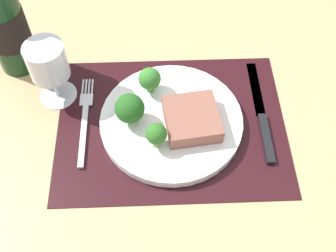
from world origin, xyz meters
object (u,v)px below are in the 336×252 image
(steak, at_px, (192,119))
(wine_glass, at_px, (48,65))
(wine_bottle, at_px, (3,20))
(plate, at_px, (171,121))
(knife, at_px, (262,118))
(fork, at_px, (85,119))

(steak, xyz_separation_m, wine_glass, (-0.24, 0.09, 0.05))
(steak, bearing_deg, wine_bottle, 152.22)
(plate, bearing_deg, knife, 1.85)
(wine_bottle, bearing_deg, fork, -46.65)
(wine_glass, bearing_deg, wine_bottle, 134.41)
(fork, bearing_deg, plate, -4.16)
(wine_glass, bearing_deg, knife, -10.58)
(plate, height_order, steak, steak)
(fork, bearing_deg, steak, -6.84)
(fork, distance_m, knife, 0.32)
(fork, height_order, wine_glass, wine_glass)
(knife, bearing_deg, wine_glass, 166.77)
(steak, relative_size, wine_glass, 0.75)
(knife, xyz_separation_m, wine_bottle, (-0.46, 0.16, 0.10))
(knife, bearing_deg, fork, 175.76)
(steak, height_order, knife, steak)
(steak, xyz_separation_m, knife, (0.13, 0.02, -0.03))
(steak, bearing_deg, wine_glass, 160.34)
(plate, xyz_separation_m, fork, (-0.16, 0.01, -0.01))
(fork, bearing_deg, wine_glass, 132.87)
(plate, relative_size, knife, 1.10)
(steak, height_order, fork, steak)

